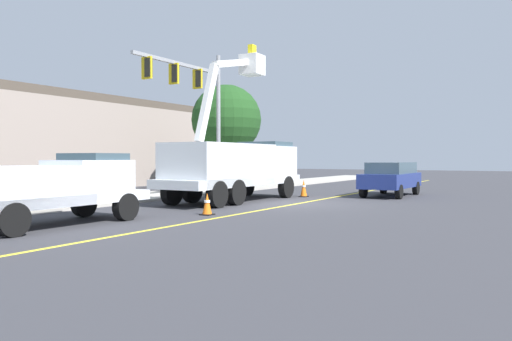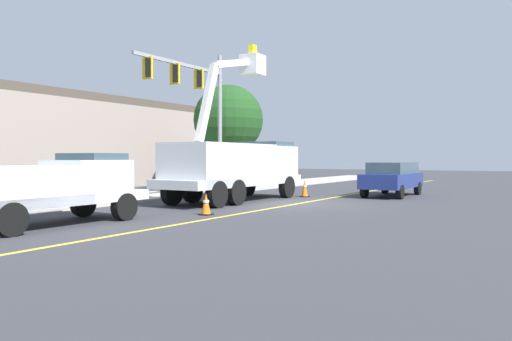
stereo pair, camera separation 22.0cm
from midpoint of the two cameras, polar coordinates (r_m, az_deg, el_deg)
name	(u,v)px [view 1 (the left image)]	position (r m, az deg, el deg)	size (l,w,h in m)	color
ground	(298,204)	(20.85, 4.50, -3.82)	(120.00, 120.00, 0.00)	#38383D
sidewalk_far_side	(160,195)	(25.20, -11.24, -2.79)	(60.00, 3.60, 0.12)	#B2ADA3
lane_centre_stripe	(298,204)	(20.84, 4.50, -3.81)	(50.00, 0.16, 0.01)	yellow
utility_bucket_truck	(236,165)	(22.07, -2.63, 0.67)	(8.28, 2.82, 7.00)	silver
service_pickup_truck	(52,186)	(15.22, -22.73, -1.67)	(5.67, 2.35, 2.06)	white
passing_minivan	(391,177)	(25.78, 15.00, -0.68)	(4.86, 2.09, 1.69)	navy
traffic_cone_mid_front	(207,204)	(16.76, -6.00, -3.87)	(0.40, 0.40, 0.74)	black
traffic_cone_mid_rear	(304,188)	(24.48, 5.24, -2.05)	(0.40, 0.40, 0.85)	black
traffic_signal_mast	(195,94)	(25.84, -7.29, 8.69)	(6.58, 0.69, 7.51)	gray
commercial_building_backdrop	(72,143)	(36.56, -20.50, 2.98)	(21.45, 10.00, 5.88)	gray
street_tree_right	(226,120)	(31.73, -3.63, 5.82)	(4.43, 4.43, 6.55)	brown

